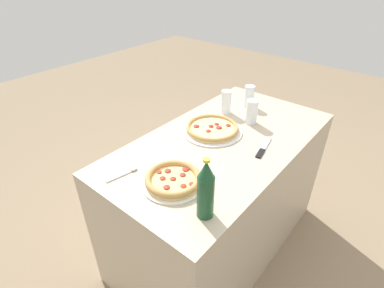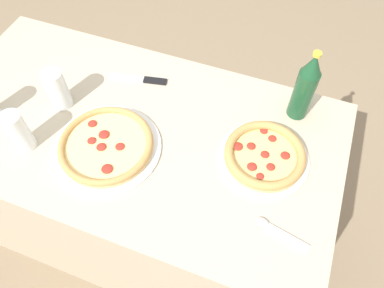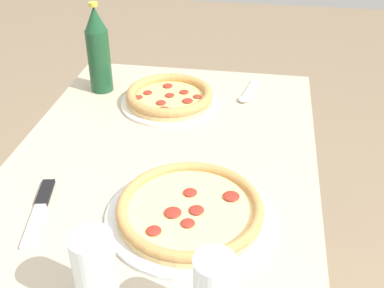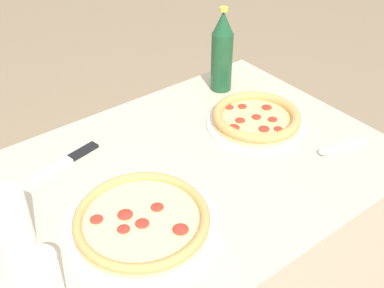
{
  "view_description": "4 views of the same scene",
  "coord_description": "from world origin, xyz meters",
  "px_view_note": "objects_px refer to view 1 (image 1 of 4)",
  "views": [
    {
      "loc": [
        -1.1,
        -0.71,
        1.59
      ],
      "look_at": [
        -0.17,
        0.07,
        0.81
      ],
      "focal_mm": 28.0,
      "sensor_mm": 36.0,
      "label": 1
    },
    {
      "loc": [
        -0.42,
        0.58,
        1.71
      ],
      "look_at": [
        -0.21,
        0.02,
        0.82
      ],
      "focal_mm": 35.0,
      "sensor_mm": 36.0,
      "label": 2
    },
    {
      "loc": [
        0.72,
        0.21,
        1.39
      ],
      "look_at": [
        -0.16,
        0.07,
        0.82
      ],
      "focal_mm": 45.0,
      "sensor_mm": 36.0,
      "label": 3
    },
    {
      "loc": [
        0.38,
        0.71,
        1.5
      ],
      "look_at": [
        -0.15,
        0.02,
        0.86
      ],
      "focal_mm": 45.0,
      "sensor_mm": 36.0,
      "label": 4
    }
  ],
  "objects_px": {
    "glass_red_wine": "(226,103)",
    "spoon": "(126,172)",
    "pizza_pepperoni": "(173,180)",
    "beer_bottle": "(206,190)",
    "glass_cola": "(252,113)",
    "knife": "(263,148)",
    "glass_iced_tea": "(249,97)",
    "pizza_salami": "(212,129)"
  },
  "relations": [
    {
      "from": "glass_iced_tea",
      "to": "spoon",
      "type": "distance_m",
      "value": 0.93
    },
    {
      "from": "glass_red_wine",
      "to": "spoon",
      "type": "relative_size",
      "value": 0.91
    },
    {
      "from": "pizza_pepperoni",
      "to": "glass_iced_tea",
      "type": "relative_size",
      "value": 2.01
    },
    {
      "from": "beer_bottle",
      "to": "glass_iced_tea",
      "type": "bearing_deg",
      "value": 21.45
    },
    {
      "from": "glass_cola",
      "to": "knife",
      "type": "xyz_separation_m",
      "value": [
        -0.19,
        -0.18,
        -0.06
      ]
    },
    {
      "from": "spoon",
      "to": "knife",
      "type": "bearing_deg",
      "value": -33.54
    },
    {
      "from": "glass_cola",
      "to": "glass_iced_tea",
      "type": "height_order",
      "value": "glass_cola"
    },
    {
      "from": "pizza_pepperoni",
      "to": "spoon",
      "type": "distance_m",
      "value": 0.22
    },
    {
      "from": "glass_iced_tea",
      "to": "glass_red_wine",
      "type": "distance_m",
      "value": 0.17
    },
    {
      "from": "glass_red_wine",
      "to": "spoon",
      "type": "height_order",
      "value": "glass_red_wine"
    },
    {
      "from": "pizza_pepperoni",
      "to": "glass_red_wine",
      "type": "bearing_deg",
      "value": 16.59
    },
    {
      "from": "beer_bottle",
      "to": "spoon",
      "type": "height_order",
      "value": "beer_bottle"
    },
    {
      "from": "pizza_salami",
      "to": "beer_bottle",
      "type": "height_order",
      "value": "beer_bottle"
    },
    {
      "from": "glass_iced_tea",
      "to": "glass_red_wine",
      "type": "height_order",
      "value": "glass_red_wine"
    },
    {
      "from": "glass_red_wine",
      "to": "beer_bottle",
      "type": "relative_size",
      "value": 0.55
    },
    {
      "from": "glass_iced_tea",
      "to": "glass_red_wine",
      "type": "xyz_separation_m",
      "value": [
        -0.17,
        0.06,
        0.01
      ]
    },
    {
      "from": "pizza_pepperoni",
      "to": "glass_iced_tea",
      "type": "bearing_deg",
      "value": 9.73
    },
    {
      "from": "pizza_pepperoni",
      "to": "beer_bottle",
      "type": "xyz_separation_m",
      "value": [
        -0.05,
        -0.21,
        0.1
      ]
    },
    {
      "from": "spoon",
      "to": "pizza_salami",
      "type": "bearing_deg",
      "value": -8.05
    },
    {
      "from": "knife",
      "to": "spoon",
      "type": "xyz_separation_m",
      "value": [
        -0.55,
        0.37,
        0.0
      ]
    },
    {
      "from": "glass_iced_tea",
      "to": "spoon",
      "type": "height_order",
      "value": "glass_iced_tea"
    },
    {
      "from": "spoon",
      "to": "glass_iced_tea",
      "type": "bearing_deg",
      "value": -3.67
    },
    {
      "from": "glass_iced_tea",
      "to": "spoon",
      "type": "relative_size",
      "value": 0.86
    },
    {
      "from": "beer_bottle",
      "to": "knife",
      "type": "relative_size",
      "value": 1.27
    },
    {
      "from": "glass_iced_tea",
      "to": "knife",
      "type": "bearing_deg",
      "value": -140.41
    },
    {
      "from": "beer_bottle",
      "to": "spoon",
      "type": "bearing_deg",
      "value": 94.06
    },
    {
      "from": "pizza_salami",
      "to": "pizza_pepperoni",
      "type": "distance_m",
      "value": 0.46
    },
    {
      "from": "glass_iced_tea",
      "to": "pizza_salami",
      "type": "bearing_deg",
      "value": -177.79
    },
    {
      "from": "pizza_pepperoni",
      "to": "spoon",
      "type": "height_order",
      "value": "pizza_pepperoni"
    },
    {
      "from": "pizza_pepperoni",
      "to": "glass_red_wine",
      "type": "xyz_separation_m",
      "value": [
        0.68,
        0.2,
        0.04
      ]
    },
    {
      "from": "pizza_pepperoni",
      "to": "glass_cola",
      "type": "relative_size",
      "value": 1.93
    },
    {
      "from": "pizza_pepperoni",
      "to": "glass_red_wine",
      "type": "relative_size",
      "value": 1.92
    },
    {
      "from": "knife",
      "to": "pizza_pepperoni",
      "type": "bearing_deg",
      "value": 160.88
    },
    {
      "from": "beer_bottle",
      "to": "glass_red_wine",
      "type": "bearing_deg",
      "value": 29.24
    },
    {
      "from": "beer_bottle",
      "to": "spoon",
      "type": "xyz_separation_m",
      "value": [
        -0.03,
        0.41,
        -0.11
      ]
    },
    {
      "from": "glass_red_wine",
      "to": "knife",
      "type": "bearing_deg",
      "value": -119.55
    },
    {
      "from": "pizza_pepperoni",
      "to": "knife",
      "type": "bearing_deg",
      "value": -19.12
    },
    {
      "from": "pizza_salami",
      "to": "spoon",
      "type": "relative_size",
      "value": 2.12
    },
    {
      "from": "pizza_pepperoni",
      "to": "knife",
      "type": "relative_size",
      "value": 1.34
    },
    {
      "from": "glass_cola",
      "to": "spoon",
      "type": "relative_size",
      "value": 0.9
    },
    {
      "from": "knife",
      "to": "glass_iced_tea",
      "type": "bearing_deg",
      "value": 39.59
    },
    {
      "from": "glass_cola",
      "to": "glass_iced_tea",
      "type": "bearing_deg",
      "value": 34.23
    }
  ]
}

